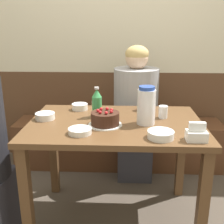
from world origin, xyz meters
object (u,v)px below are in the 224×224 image
(bowl_sauce_shallow, at_px, (80,131))
(bench_seat, at_px, (118,143))
(bowl_side_dish, at_px, (45,116))
(water_pitcher, at_px, (146,106))
(soju_bottle, at_px, (97,103))
(glass_water_tall, at_px, (144,103))
(birthday_cake, at_px, (105,119))
(napkin_holder, at_px, (197,134))
(person_pale_blue_shirt, at_px, (135,114))
(glass_tumbler_short, at_px, (163,112))
(bowl_rice_small, at_px, (80,107))
(bowl_soup_white, at_px, (161,135))

(bowl_sauce_shallow, bearing_deg, bench_seat, 79.28)
(bench_seat, distance_m, bowl_side_dish, 1.07)
(water_pitcher, bearing_deg, bowl_side_dish, 174.73)
(water_pitcher, bearing_deg, soju_bottle, 158.72)
(soju_bottle, relative_size, bowl_side_dish, 1.61)
(bench_seat, height_order, glass_water_tall, glass_water_tall)
(birthday_cake, relative_size, napkin_holder, 1.93)
(person_pale_blue_shirt, bearing_deg, birthday_cake, -17.17)
(napkin_holder, distance_m, person_pale_blue_shirt, 0.99)
(person_pale_blue_shirt, bearing_deg, glass_tumbler_short, 16.51)
(napkin_holder, bearing_deg, bowl_rice_small, 142.60)
(glass_water_tall, bearing_deg, bowl_sauce_shallow, -129.37)
(bench_seat, distance_m, birthday_cake, 1.06)
(water_pitcher, relative_size, napkin_holder, 2.19)
(bench_seat, relative_size, bowl_side_dish, 15.36)
(napkin_holder, bearing_deg, bowl_sauce_shallow, 173.39)
(glass_water_tall, bearing_deg, water_pitcher, -92.09)
(glass_water_tall, relative_size, glass_tumbler_short, 1.23)
(napkin_holder, distance_m, bowl_soup_white, 0.19)
(birthday_cake, distance_m, glass_tumbler_short, 0.41)
(napkin_holder, height_order, bowl_rice_small, napkin_holder)
(birthday_cake, bearing_deg, soju_bottle, 111.76)
(bowl_sauce_shallow, height_order, glass_tumbler_short, glass_tumbler_short)
(birthday_cake, height_order, soju_bottle, soju_bottle)
(water_pitcher, relative_size, glass_water_tall, 2.37)
(water_pitcher, xyz_separation_m, bowl_sauce_shallow, (-0.39, -0.19, -0.10))
(soju_bottle, xyz_separation_m, bowl_side_dish, (-0.34, -0.06, -0.08))
(napkin_holder, xyz_separation_m, person_pale_blue_shirt, (-0.29, 0.93, -0.19))
(bowl_rice_small, bearing_deg, glass_tumbler_short, -15.64)
(water_pitcher, height_order, soju_bottle, water_pitcher)
(birthday_cake, bearing_deg, bowl_rice_small, 122.59)
(glass_tumbler_short, bearing_deg, bench_seat, 113.23)
(water_pitcher, bearing_deg, glass_tumbler_short, 44.62)
(water_pitcher, distance_m, soju_bottle, 0.34)
(birthday_cake, relative_size, bowl_sauce_shallow, 1.56)
(bench_seat, height_order, bowl_sauce_shallow, bowl_sauce_shallow)
(bowl_soup_white, distance_m, glass_tumbler_short, 0.36)
(soju_bottle, distance_m, bowl_sauce_shallow, 0.33)
(bowl_sauce_shallow, relative_size, person_pale_blue_shirt, 0.12)
(bench_seat, xyz_separation_m, glass_water_tall, (0.20, -0.56, 0.57))
(bowl_rice_small, relative_size, bowl_sauce_shallow, 0.85)
(napkin_holder, xyz_separation_m, bowl_sauce_shallow, (-0.64, 0.07, -0.02))
(bowl_soup_white, xyz_separation_m, glass_tumbler_short, (0.06, 0.36, 0.02))
(birthday_cake, relative_size, glass_tumbler_short, 2.56)
(water_pitcher, distance_m, napkin_holder, 0.37)
(water_pitcher, xyz_separation_m, bowl_side_dish, (-0.66, 0.06, -0.10))
(bowl_soup_white, relative_size, bowl_side_dish, 1.15)
(soju_bottle, distance_m, glass_water_tall, 0.38)
(bowl_side_dish, bearing_deg, glass_water_tall, 19.65)
(bowl_side_dish, height_order, bowl_sauce_shallow, bowl_side_dish)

